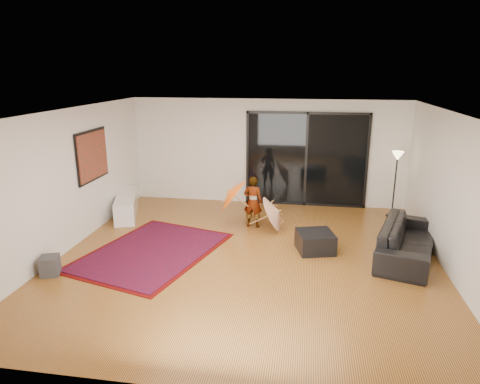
% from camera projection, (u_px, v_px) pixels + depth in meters
% --- Properties ---
extents(floor, '(7.00, 7.00, 0.00)m').
position_uv_depth(floor, '(247.00, 258.00, 8.02)').
color(floor, '#AB732F').
rests_on(floor, ground).
extents(ceiling, '(7.00, 7.00, 0.00)m').
position_uv_depth(ceiling, '(248.00, 112.00, 7.27)').
color(ceiling, white).
rests_on(ceiling, wall_back).
extents(wall_back, '(7.00, 0.00, 7.00)m').
position_uv_depth(wall_back, '(267.00, 152.00, 10.96)').
color(wall_back, silver).
rests_on(wall_back, floor).
extents(wall_front, '(7.00, 0.00, 7.00)m').
position_uv_depth(wall_front, '(199.00, 281.00, 4.32)').
color(wall_front, silver).
rests_on(wall_front, floor).
extents(wall_left, '(0.00, 7.00, 7.00)m').
position_uv_depth(wall_left, '(67.00, 181.00, 8.18)').
color(wall_left, silver).
rests_on(wall_left, floor).
extents(wall_right, '(0.00, 7.00, 7.00)m').
position_uv_depth(wall_right, '(456.00, 198.00, 7.11)').
color(wall_right, silver).
rests_on(wall_right, floor).
extents(sliding_door, '(3.06, 0.07, 2.40)m').
position_uv_depth(sliding_door, '(306.00, 160.00, 10.82)').
color(sliding_door, black).
rests_on(sliding_door, wall_back).
extents(painting, '(0.04, 1.28, 1.08)m').
position_uv_depth(painting, '(93.00, 155.00, 9.04)').
color(painting, black).
rests_on(painting, wall_left).
extents(media_console, '(1.03, 1.85, 0.50)m').
position_uv_depth(media_console, '(126.00, 205.00, 10.34)').
color(media_console, white).
rests_on(media_console, floor).
extents(speaker, '(0.38, 0.38, 0.34)m').
position_uv_depth(speaker, '(50.00, 266.00, 7.32)').
color(speaker, '#424244').
rests_on(speaker, floor).
extents(persian_rug, '(2.83, 3.41, 0.02)m').
position_uv_depth(persian_rug, '(152.00, 252.00, 8.27)').
color(persian_rug, '#500706').
rests_on(persian_rug, floor).
extents(sofa, '(1.52, 2.42, 0.66)m').
position_uv_depth(sofa, '(408.00, 240.00, 7.99)').
color(sofa, black).
rests_on(sofa, floor).
extents(ottoman, '(0.82, 0.82, 0.38)m').
position_uv_depth(ottoman, '(315.00, 242.00, 8.29)').
color(ottoman, black).
rests_on(ottoman, floor).
extents(floor_lamp, '(0.27, 0.27, 1.58)m').
position_uv_depth(floor_lamp, '(397.00, 165.00, 9.97)').
color(floor_lamp, black).
rests_on(floor_lamp, floor).
extents(child, '(0.45, 0.33, 1.16)m').
position_uv_depth(child, '(253.00, 202.00, 9.47)').
color(child, '#999999').
rests_on(child, floor).
extents(parasol_orange, '(0.65, 0.86, 0.89)m').
position_uv_depth(parasol_orange, '(228.00, 195.00, 9.46)').
color(parasol_orange, '#FF640D').
rests_on(parasol_orange, child).
extents(parasol_white, '(0.55, 0.82, 0.91)m').
position_uv_depth(parasol_white, '(279.00, 208.00, 9.26)').
color(parasol_white, silver).
rests_on(parasol_white, floor).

